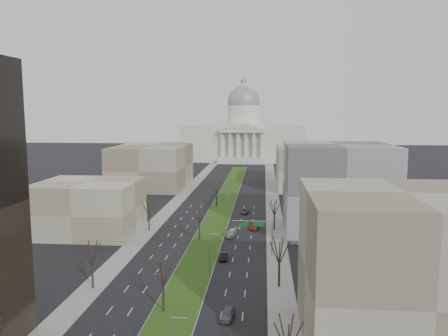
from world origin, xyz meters
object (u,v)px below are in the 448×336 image
Objects in this scene: car_grey_near at (228,314)px; car_black at (224,256)px; car_grey_far at (245,212)px; car_red at (254,227)px; box_van at (232,232)px.

car_grey_near is 27.96m from car_black.
car_black reaches higher than car_grey_far.
car_black is (-3.21, 27.78, -0.08)m from car_grey_near.
car_black is at bearing -89.08° from car_grey_far.
car_grey_far is at bearing 107.90° from car_red.
car_red is 8.99m from box_van.
box_van reaches higher than car_black.
car_grey_near is 46.58m from box_van.
car_red is 19.35m from car_grey_far.
box_van reaches higher than car_red.
box_van is at bearing 87.46° from car_black.
car_red reaches higher than car_black.
car_red is at bearing -75.40° from car_grey_far.
car_red is at bearing 75.18° from car_black.
car_black is 44.75m from car_grey_far.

